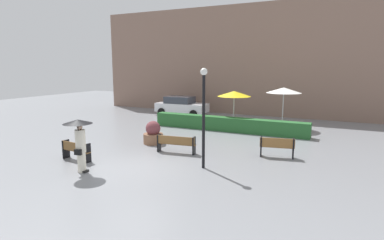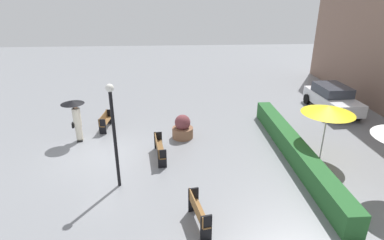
{
  "view_description": "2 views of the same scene",
  "coord_description": "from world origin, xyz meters",
  "px_view_note": "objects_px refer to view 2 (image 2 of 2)",
  "views": [
    {
      "loc": [
        7.34,
        -10.06,
        4.05
      ],
      "look_at": [
        0.0,
        5.0,
        1.17
      ],
      "focal_mm": 29.54,
      "sensor_mm": 36.0,
      "label": 1
    },
    {
      "loc": [
        12.61,
        3.16,
        6.83
      ],
      "look_at": [
        -1.21,
        4.07,
        1.09
      ],
      "focal_mm": 29.39,
      "sensor_mm": 36.0,
      "label": 2
    }
  ],
  "objects_px": {
    "bench_far_right": "(198,211)",
    "pedestrian_with_umbrella": "(75,114)",
    "planter_pot": "(183,128)",
    "parked_car": "(332,98)",
    "bench_near_left": "(105,120)",
    "bench_mid_center": "(159,147)",
    "patio_umbrella_yellow": "(328,110)",
    "lamp_post": "(114,126)"
  },
  "relations": [
    {
      "from": "bench_far_right",
      "to": "parked_car",
      "type": "height_order",
      "value": "parked_car"
    },
    {
      "from": "patio_umbrella_yellow",
      "to": "planter_pot",
      "type": "bearing_deg",
      "value": -111.99
    },
    {
      "from": "bench_far_right",
      "to": "planter_pot",
      "type": "distance_m",
      "value": 6.38
    },
    {
      "from": "bench_far_right",
      "to": "pedestrian_with_umbrella",
      "type": "height_order",
      "value": "pedestrian_with_umbrella"
    },
    {
      "from": "bench_far_right",
      "to": "patio_umbrella_yellow",
      "type": "height_order",
      "value": "patio_umbrella_yellow"
    },
    {
      "from": "bench_near_left",
      "to": "planter_pot",
      "type": "relative_size",
      "value": 1.27
    },
    {
      "from": "bench_mid_center",
      "to": "bench_far_right",
      "type": "xyz_separation_m",
      "value": [
        4.41,
        1.34,
        0.04
      ]
    },
    {
      "from": "bench_mid_center",
      "to": "lamp_post",
      "type": "distance_m",
      "value": 3.17
    },
    {
      "from": "bench_mid_center",
      "to": "parked_car",
      "type": "height_order",
      "value": "parked_car"
    },
    {
      "from": "bench_near_left",
      "to": "planter_pot",
      "type": "distance_m",
      "value": 4.25
    },
    {
      "from": "planter_pot",
      "to": "parked_car",
      "type": "xyz_separation_m",
      "value": [
        -3.17,
        9.15,
        0.3
      ]
    },
    {
      "from": "bench_far_right",
      "to": "planter_pot",
      "type": "relative_size",
      "value": 1.28
    },
    {
      "from": "bench_mid_center",
      "to": "parked_car",
      "type": "distance_m",
      "value": 11.47
    },
    {
      "from": "bench_far_right",
      "to": "patio_umbrella_yellow",
      "type": "xyz_separation_m",
      "value": [
        -3.96,
        5.74,
        1.72
      ]
    },
    {
      "from": "bench_far_right",
      "to": "patio_umbrella_yellow",
      "type": "bearing_deg",
      "value": 124.59
    },
    {
      "from": "bench_far_right",
      "to": "lamp_post",
      "type": "relative_size",
      "value": 0.39
    },
    {
      "from": "parked_car",
      "to": "bench_near_left",
      "type": "bearing_deg",
      "value": -82.16
    },
    {
      "from": "bench_far_right",
      "to": "patio_umbrella_yellow",
      "type": "relative_size",
      "value": 0.63
    },
    {
      "from": "bench_near_left",
      "to": "parked_car",
      "type": "relative_size",
      "value": 0.36
    },
    {
      "from": "patio_umbrella_yellow",
      "to": "pedestrian_with_umbrella",
      "type": "bearing_deg",
      "value": -102.25
    },
    {
      "from": "bench_mid_center",
      "to": "planter_pot",
      "type": "height_order",
      "value": "planter_pot"
    },
    {
      "from": "bench_near_left",
      "to": "bench_far_right",
      "type": "bearing_deg",
      "value": 28.93
    },
    {
      "from": "bench_mid_center",
      "to": "pedestrian_with_umbrella",
      "type": "height_order",
      "value": "pedestrian_with_umbrella"
    },
    {
      "from": "bench_mid_center",
      "to": "bench_far_right",
      "type": "distance_m",
      "value": 4.61
    },
    {
      "from": "bench_far_right",
      "to": "parked_car",
      "type": "distance_m",
      "value": 13.06
    },
    {
      "from": "lamp_post",
      "to": "patio_umbrella_yellow",
      "type": "relative_size",
      "value": 1.63
    },
    {
      "from": "bench_mid_center",
      "to": "planter_pot",
      "type": "xyz_separation_m",
      "value": [
        -1.97,
        1.1,
        0.02
      ]
    },
    {
      "from": "planter_pot",
      "to": "parked_car",
      "type": "distance_m",
      "value": 9.69
    },
    {
      "from": "pedestrian_with_umbrella",
      "to": "parked_car",
      "type": "height_order",
      "value": "pedestrian_with_umbrella"
    },
    {
      "from": "bench_mid_center",
      "to": "planter_pot",
      "type": "distance_m",
      "value": 2.26
    },
    {
      "from": "pedestrian_with_umbrella",
      "to": "planter_pot",
      "type": "relative_size",
      "value": 1.73
    },
    {
      "from": "bench_near_left",
      "to": "lamp_post",
      "type": "bearing_deg",
      "value": 15.49
    },
    {
      "from": "pedestrian_with_umbrella",
      "to": "patio_umbrella_yellow",
      "type": "relative_size",
      "value": 0.85
    },
    {
      "from": "patio_umbrella_yellow",
      "to": "parked_car",
      "type": "relative_size",
      "value": 0.57
    },
    {
      "from": "bench_far_right",
      "to": "bench_near_left",
      "type": "distance_m",
      "value": 8.83
    },
    {
      "from": "bench_near_left",
      "to": "planter_pot",
      "type": "xyz_separation_m",
      "value": [
        1.36,
        4.03,
        0.03
      ]
    },
    {
      "from": "parked_car",
      "to": "lamp_post",
      "type": "bearing_deg",
      "value": -58.42
    },
    {
      "from": "pedestrian_with_umbrella",
      "to": "parked_car",
      "type": "relative_size",
      "value": 0.49
    },
    {
      "from": "bench_near_left",
      "to": "planter_pot",
      "type": "height_order",
      "value": "planter_pot"
    },
    {
      "from": "bench_near_left",
      "to": "lamp_post",
      "type": "distance_m",
      "value": 5.91
    },
    {
      "from": "lamp_post",
      "to": "patio_umbrella_yellow",
      "type": "distance_m",
      "value": 8.68
    },
    {
      "from": "bench_mid_center",
      "to": "lamp_post",
      "type": "xyz_separation_m",
      "value": [
        2.05,
        -1.44,
        1.94
      ]
    }
  ]
}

